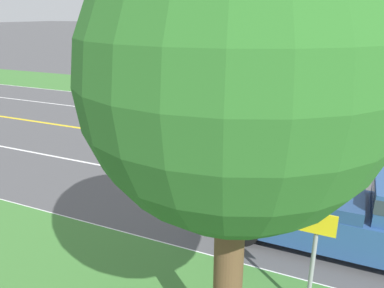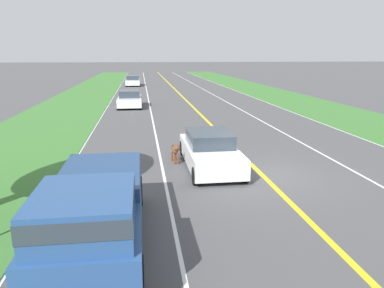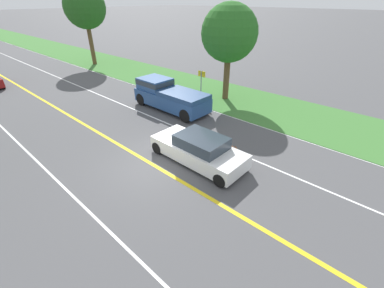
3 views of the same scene
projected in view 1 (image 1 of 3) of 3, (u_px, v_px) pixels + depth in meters
name	position (u px, v px, depth m)	size (l,w,h in m)	color
ground_plane	(236.00, 151.00, 15.35)	(400.00, 400.00, 0.00)	#4C4C4F
centre_divider_line	(236.00, 151.00, 15.35)	(0.18, 160.00, 0.01)	yellow
lane_edge_line_right	(150.00, 240.00, 9.32)	(0.14, 160.00, 0.01)	white
lane_edge_line_left	(273.00, 112.00, 21.39)	(0.14, 160.00, 0.01)	white
lane_dash_same_dir	(204.00, 185.00, 12.33)	(0.10, 160.00, 0.01)	white
lane_dash_oncoming	(257.00, 128.00, 18.37)	(0.10, 160.00, 0.01)	white
grass_verge_left	(283.00, 101.00, 23.97)	(6.00, 160.00, 0.03)	#3D7533
ego_car	(190.00, 145.00, 14.21)	(1.87, 4.62, 1.35)	white
dog	(159.00, 156.00, 13.41)	(0.33, 1.21, 0.83)	brown
pickup_truck	(355.00, 213.00, 8.73)	(2.03, 5.52, 1.86)	#284C84
roadside_tree_right_near	(236.00, 80.00, 4.54)	(3.84, 3.84, 6.54)	brown
street_sign	(314.00, 251.00, 6.56)	(0.11, 0.64, 2.24)	gray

